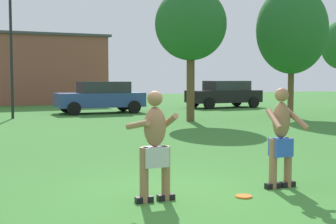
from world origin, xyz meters
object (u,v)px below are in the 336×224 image
player_near (281,136)px  player_in_gray (155,144)px  tree_near_building (191,25)px  car_black_mid_lot (224,94)px  frisbee (244,196)px  car_blue_near_post (101,97)px  lamp_post (11,37)px  tree_left_field (292,30)px

player_near → player_in_gray: (-2.22, 0.09, -0.01)m
tree_near_building → car_black_mid_lot: bearing=49.3°
player_near → car_black_mid_lot: size_ratio=0.38×
frisbee → car_blue_near_post: size_ratio=0.06×
player_near → lamp_post: (-2.22, 15.61, 2.68)m
car_blue_near_post → car_black_mid_lot: bearing=7.4°
player_near → frisbee: bearing=-163.7°
frisbee → tree_near_building: tree_near_building is taller
player_near → tree_left_field: size_ratio=0.28×
player_in_gray → frisbee: 1.60m
player_in_gray → tree_near_building: bearing=59.8°
player_near → car_blue_near_post: player_near is taller
frisbee → tree_left_field: (10.12, 11.26, 3.89)m
player_near → tree_near_building: 12.32m
player_in_gray → car_black_mid_lot: 21.75m
tree_left_field → player_in_gray: bearing=-136.4°
car_black_mid_lot → tree_near_building: bearing=-130.7°
lamp_post → tree_left_field: size_ratio=0.99×
player_in_gray → car_black_mid_lot: bearing=55.5°
car_blue_near_post → tree_near_building: bearing=-71.1°
tree_left_field → frisbee: bearing=-132.0°
frisbee → tree_left_field: bearing=48.0°
player_near → tree_left_field: bearing=50.0°
car_black_mid_lot → tree_left_field: 7.71m
lamp_post → tree_near_building: bearing=-34.7°
player_in_gray → tree_left_field: bearing=43.6°
tree_near_building → car_blue_near_post: bearing=108.9°
player_in_gray → frisbee: player_in_gray is taller
car_blue_near_post → frisbee: bearing=-100.2°
car_black_mid_lot → player_near: bearing=-119.3°
player_in_gray → lamp_post: 15.75m
car_blue_near_post → player_near: bearing=-97.4°
player_in_gray → car_blue_near_post: 17.48m
tree_left_field → car_blue_near_post: bearing=139.4°
player_near → tree_near_building: (4.22, 11.16, 3.06)m
car_blue_near_post → lamp_post: (-4.44, -1.39, 2.72)m
tree_near_building → lamp_post: bearing=145.3°
lamp_post → tree_near_building: size_ratio=1.07×
player_near → tree_left_field: 14.67m
car_black_mid_lot → tree_left_field: size_ratio=0.73×
tree_left_field → tree_near_building: bearing=178.1°
tree_near_building → frisbee: bearing=-114.1°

